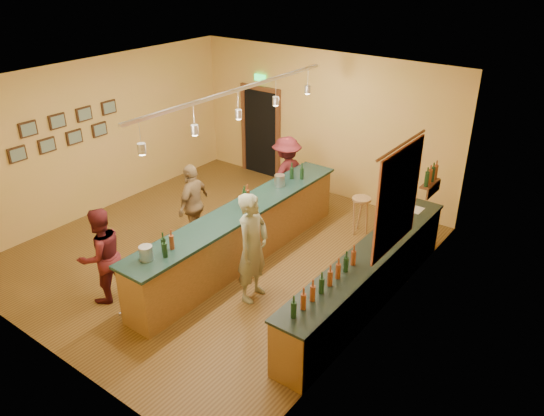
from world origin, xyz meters
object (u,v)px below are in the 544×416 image
Objects in this scene: customer_a at (101,256)px; customer_b at (193,204)px; bar_stool at (361,205)px; bartender at (253,248)px; tasting_bar at (242,231)px; customer_c at (286,175)px; back_counter at (367,278)px.

customer_b is (-0.16, 2.22, -0.01)m from customer_a.
customer_b is at bearing -137.68° from bar_stool.
customer_b is at bearing 63.86° from bartender.
customer_a reaches higher than tasting_bar.
bar_stool is at bearing -12.74° from bartender.
customer_c is 1.76m from bar_stool.
bar_stool is (-1.20, 2.02, 0.14)m from back_counter.
bartender reaches higher than customer_a.
tasting_bar is 3.18× the size of customer_a.
bartender is 3.20m from customer_c.
back_counter is 2.74× the size of customer_c.
tasting_bar is 2.77× the size of bartender.
customer_a reaches higher than bar_stool.
customer_a is at bearing -115.13° from tasting_bar.
customer_b is at bearing -6.17° from customer_c.
bartender is at bearing -96.97° from bar_stool.
customer_a is at bearing -8.66° from customer_b.
customer_c is at bearing 146.45° from back_counter.
customer_b reaches higher than bar_stool.
bar_stool is (0.36, 2.94, -0.30)m from bartender.
back_counter is 2.36m from bar_stool.
bar_stool is (1.75, 0.06, -0.21)m from customer_c.
bartender is at bearing 134.63° from customer_a.
back_counter is at bearing 4.31° from tasting_bar.
back_counter is at bearing -59.26° from bar_stool.
bartender is at bearing 36.62° from customer_c.
customer_b is 0.95× the size of customer_c.
back_counter is 4.19m from customer_a.
back_counter reaches higher than bar_stool.
tasting_bar is (-2.40, -0.18, 0.12)m from back_counter.
customer_a is at bearing 122.17° from bartender.
customer_a is 4.94m from bar_stool.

